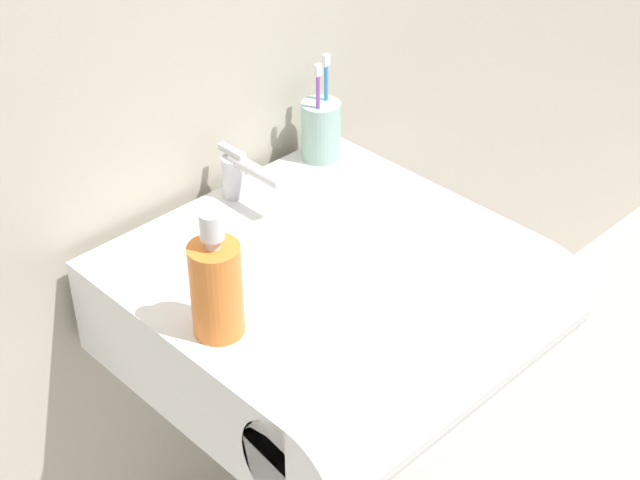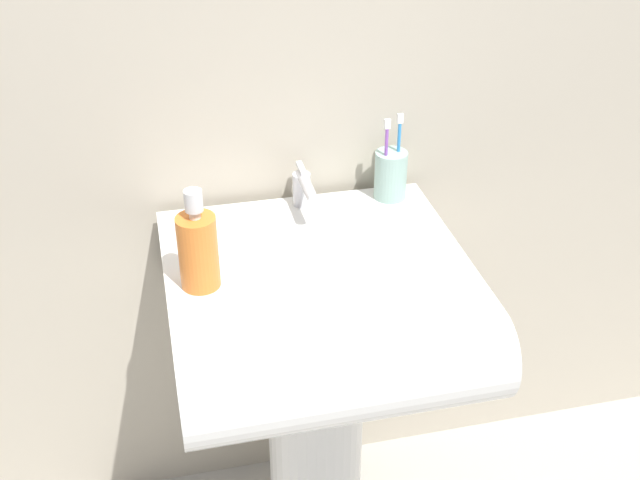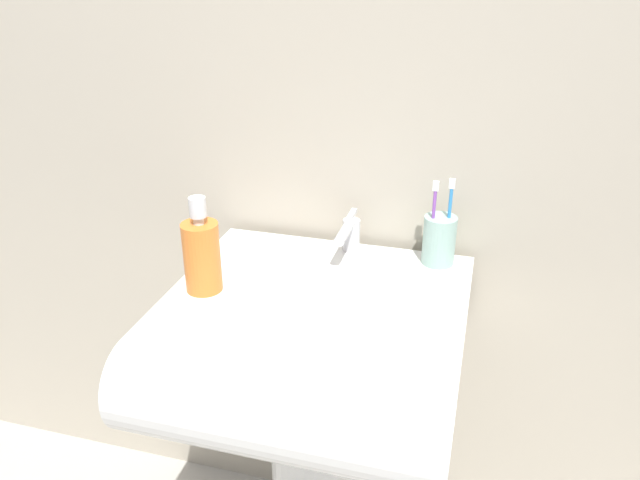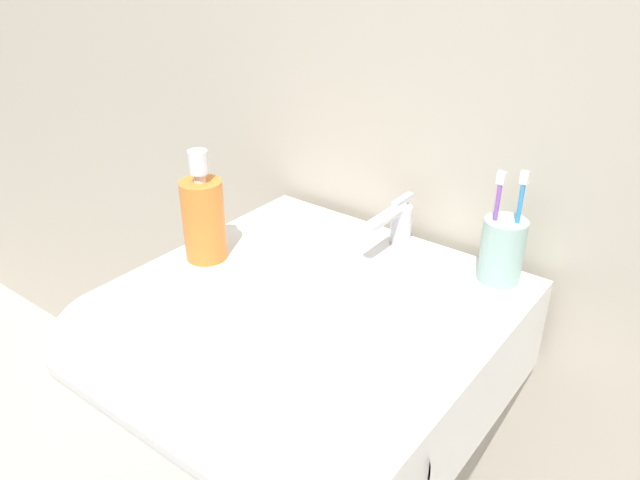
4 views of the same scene
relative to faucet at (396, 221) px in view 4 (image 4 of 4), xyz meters
name	(u,v)px [view 4 (image 4 of 4)]	position (x,y,z in m)	size (l,w,h in m)	color
wall_back	(430,12)	(-0.02, 0.10, 0.33)	(5.00, 0.05, 2.40)	#B7AD99
sink_basin	(299,350)	(-0.02, -0.25, -0.13)	(0.57, 0.57, 0.17)	white
faucet	(396,221)	(0.00, 0.00, 0.00)	(0.04, 0.14, 0.09)	silver
toothbrush_cup	(502,249)	(0.19, 0.01, 0.00)	(0.07, 0.07, 0.19)	#99BFB2
soap_bottle	(203,217)	(-0.24, -0.23, 0.03)	(0.07, 0.07, 0.19)	orange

